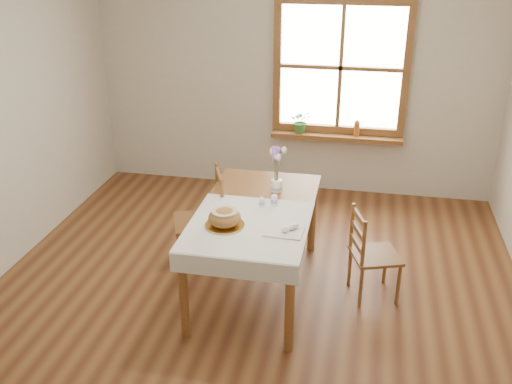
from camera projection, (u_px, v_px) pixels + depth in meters
ground at (249, 308)px, 4.63m from camera, size 5.00×5.00×0.00m
room_walls at (247, 103)px, 3.92m from camera, size 4.60×5.10×2.65m
window at (341, 68)px, 6.14m from camera, size 1.46×0.08×1.46m
window_sill at (336, 137)px, 6.40m from camera, size 1.46×0.20×0.05m
dining_table at (256, 218)px, 4.62m from camera, size 0.90×1.60×0.75m
table_linen at (248, 226)px, 4.31m from camera, size 0.91×0.99×0.01m
chair_left at (199, 220)px, 5.04m from camera, size 0.57×0.56×0.92m
chair_right at (376, 254)px, 4.64m from camera, size 0.48×0.47×0.79m
bread_plate at (225, 225)px, 4.30m from camera, size 0.35×0.35×0.02m
bread_loaf at (225, 216)px, 4.26m from camera, size 0.25×0.25×0.14m
egg_napkin at (284, 230)px, 4.22m from camera, size 0.29×0.25×0.01m
eggs at (284, 227)px, 4.21m from camera, size 0.23×0.21×0.05m
salt_shaker at (262, 202)px, 4.58m from camera, size 0.05×0.05×0.09m
pepper_shaker at (274, 200)px, 4.60m from camera, size 0.06×0.06×0.10m
flower_vase at (277, 186)px, 4.87m from camera, size 0.11×0.11×0.11m
lavender_bouquet at (277, 164)px, 4.78m from camera, size 0.17×0.17×0.32m
potted_plant at (301, 124)px, 6.42m from camera, size 0.27×0.29×0.20m
amber_bottle at (357, 128)px, 6.31m from camera, size 0.08×0.08×0.18m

